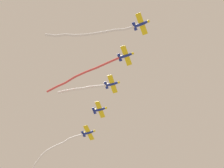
{
  "coord_description": "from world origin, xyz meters",
  "views": [
    {
      "loc": [
        22.31,
        20.42,
        7.01
      ],
      "look_at": [
        -5.16,
        -19.31,
        89.83
      ],
      "focal_mm": 51.44,
      "sensor_mm": 36.0,
      "label": 1
    }
  ],
  "objects_px": {
    "airplane_left_wing": "(126,56)",
    "airplane_right_wing": "(112,84)",
    "airplane_slot": "(100,109)",
    "airplane_trail": "(89,133)",
    "airplane_lead": "(141,24)"
  },
  "relations": [
    {
      "from": "airplane_lead",
      "to": "airplane_slot",
      "type": "bearing_deg",
      "value": 133.75
    },
    {
      "from": "airplane_slot",
      "to": "airplane_trail",
      "type": "height_order",
      "value": "airplane_trail"
    },
    {
      "from": "airplane_lead",
      "to": "airplane_trail",
      "type": "bearing_deg",
      "value": 133.76
    },
    {
      "from": "airplane_trail",
      "to": "airplane_lead",
      "type": "bearing_deg",
      "value": -47.32
    },
    {
      "from": "airplane_left_wing",
      "to": "airplane_right_wing",
      "type": "height_order",
      "value": "airplane_right_wing"
    },
    {
      "from": "airplane_left_wing",
      "to": "airplane_right_wing",
      "type": "bearing_deg",
      "value": 131.8
    },
    {
      "from": "airplane_lead",
      "to": "airplane_right_wing",
      "type": "height_order",
      "value": "airplane_right_wing"
    },
    {
      "from": "airplane_lead",
      "to": "airplane_right_wing",
      "type": "distance_m",
      "value": 20.48
    },
    {
      "from": "airplane_lead",
      "to": "airplane_trail",
      "type": "xyz_separation_m",
      "value": [
        -8.69,
        -40.0,
        1.0
      ]
    },
    {
      "from": "airplane_lead",
      "to": "airplane_trail",
      "type": "distance_m",
      "value": 40.94
    },
    {
      "from": "airplane_left_wing",
      "to": "airplane_right_wing",
      "type": "xyz_separation_m",
      "value": [
        -2.18,
        -10.0,
        0.25
      ]
    },
    {
      "from": "airplane_right_wing",
      "to": "airplane_trail",
      "type": "height_order",
      "value": "airplane_trail"
    },
    {
      "from": "airplane_slot",
      "to": "airplane_right_wing",
      "type": "bearing_deg",
      "value": -50.96
    },
    {
      "from": "airplane_left_wing",
      "to": "airplane_slot",
      "type": "height_order",
      "value": "airplane_slot"
    },
    {
      "from": "airplane_slot",
      "to": "airplane_trail",
      "type": "xyz_separation_m",
      "value": [
        -2.17,
        -9.99,
        0.25
      ]
    }
  ]
}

